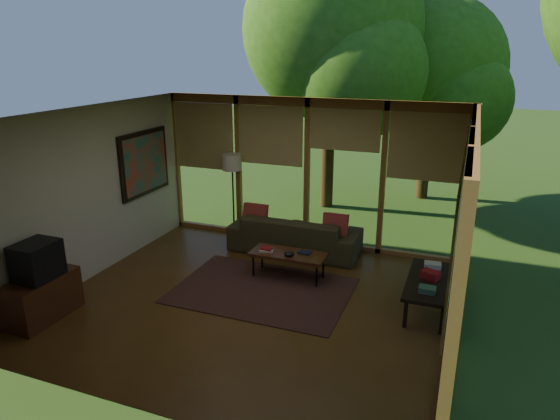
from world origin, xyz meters
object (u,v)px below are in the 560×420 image
at_px(media_cabinet, 42,298).
at_px(coffee_table, 288,255).
at_px(sofa, 295,234).
at_px(television, 37,261).
at_px(side_console, 429,283).
at_px(floor_lamp, 232,167).

bearing_deg(media_cabinet, coffee_table, 41.54).
relative_size(media_cabinet, coffee_table, 0.83).
bearing_deg(sofa, media_cabinet, 54.28).
height_order(sofa, coffee_table, sofa).
height_order(media_cabinet, television, television).
distance_m(media_cabinet, television, 0.55).
xyz_separation_m(sofa, coffee_table, (0.26, -1.06, 0.05)).
height_order(television, coffee_table, television).
height_order(television, side_console, television).
relative_size(sofa, floor_lamp, 1.40).
bearing_deg(media_cabinet, floor_lamp, 73.43).
relative_size(sofa, media_cabinet, 2.31).
xyz_separation_m(media_cabinet, side_console, (4.87, 2.12, 0.11)).
relative_size(television, coffee_table, 0.46).
distance_m(television, coffee_table, 3.60).
bearing_deg(floor_lamp, media_cabinet, -106.57).
xyz_separation_m(sofa, floor_lamp, (-1.33, 0.24, 1.07)).
bearing_deg(coffee_table, sofa, 103.73).
relative_size(coffee_table, side_console, 0.86).
bearing_deg(coffee_table, side_console, -6.72).
bearing_deg(floor_lamp, sofa, -10.02).
height_order(television, floor_lamp, floor_lamp).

